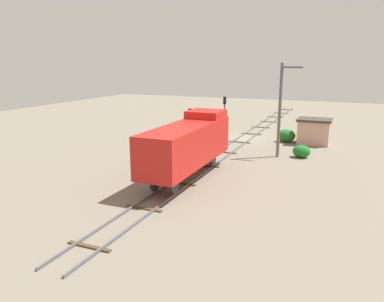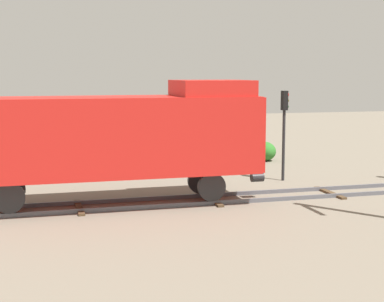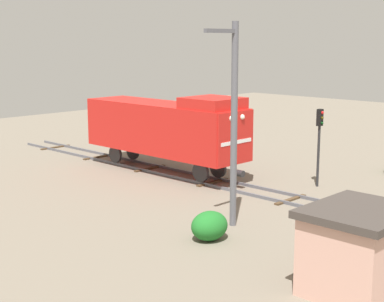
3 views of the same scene
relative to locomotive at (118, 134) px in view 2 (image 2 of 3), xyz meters
The scene contains 3 objects.
locomotive is the anchor object (origin of this frame).
traffic_signal_mid 8.96m from the locomotive, 67.69° to the right, with size 0.32×0.34×4.22m.
bush_near 13.88m from the locomotive, 46.09° to the right, with size 1.51×1.23×1.10m, color #2C6D26.
Camera 2 is at (-21.79, 19.78, 5.03)m, focal length 55.00 mm.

